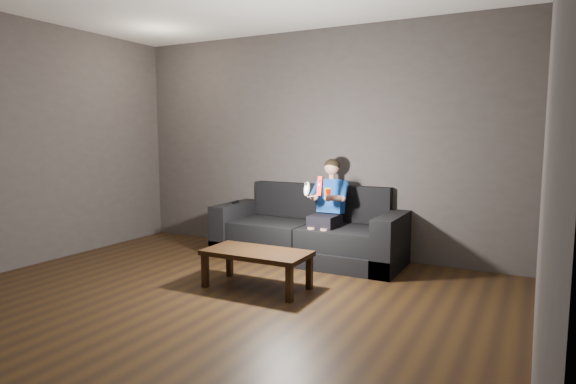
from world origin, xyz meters
The scene contains 9 objects.
floor centered at (0.00, 0.00, 0.00)m, with size 5.00×5.00×0.00m, color black.
back_wall centered at (0.00, 2.50, 1.35)m, with size 5.00×0.04×2.70m, color #3B3534.
right_wall centered at (2.50, 0.00, 1.35)m, with size 0.04×5.00×2.70m, color #3B3534.
sofa centered at (0.12, 2.16, 0.28)m, with size 2.20×0.95×0.85m.
child centered at (0.37, 2.10, 0.71)m, with size 0.43×0.53×1.06m.
wii_remote_red centered at (0.45, 1.69, 0.91)m, with size 0.05×0.08×0.20m.
nunchuk_white centered at (0.30, 1.69, 0.88)m, with size 0.06×0.10×0.16m.
wii_remote_black centered at (-0.87, 2.08, 0.61)m, with size 0.06×0.15×0.03m.
coffee_table centered at (0.16, 0.90, 0.31)m, with size 1.00×0.51×0.36m.
Camera 1 is at (2.48, -2.88, 1.44)m, focal length 30.00 mm.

